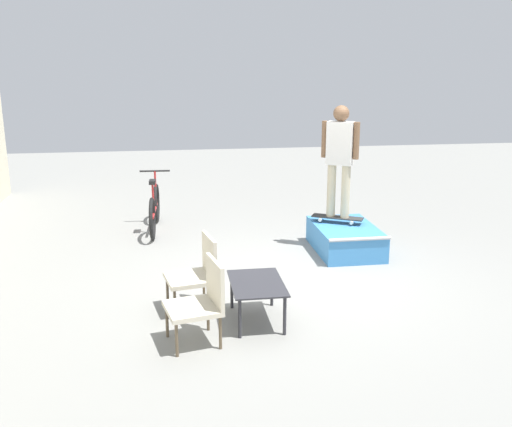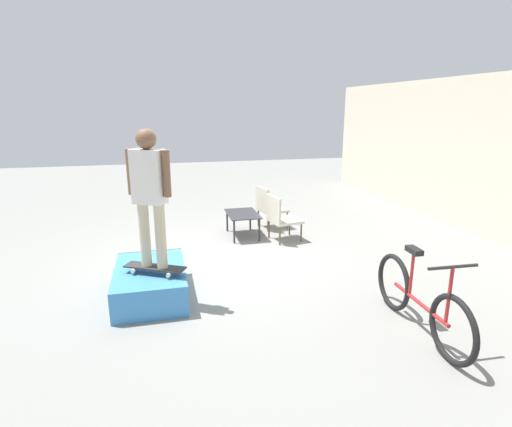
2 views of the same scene
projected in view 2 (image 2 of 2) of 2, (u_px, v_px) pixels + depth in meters
ground_plane at (215, 259)px, 6.50m from camera, size 24.00×24.00×0.00m
house_wall_back at (490, 158)px, 7.27m from camera, size 12.00×0.06×3.00m
skate_ramp_box at (151, 282)px, 5.19m from camera, size 1.36×0.89×0.42m
skateboard_on_ramp at (155, 267)px, 4.96m from camera, size 0.55×0.78×0.07m
person_skater at (149, 188)px, 4.70m from camera, size 0.37×0.50×1.68m
coffee_table at (243, 216)px, 7.59m from camera, size 0.86×0.57×0.45m
patio_chair_left at (269, 206)px, 8.09m from camera, size 0.62×0.62×0.86m
patio_chair_right at (281, 217)px, 7.31m from camera, size 0.61×0.61×0.86m
bicycle at (420, 301)px, 4.32m from camera, size 1.79×0.52×0.96m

